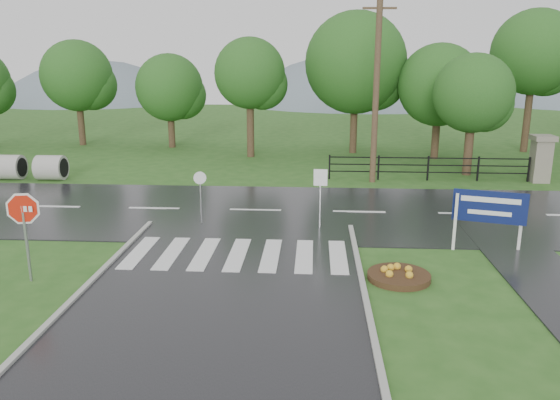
{
  "coord_description": "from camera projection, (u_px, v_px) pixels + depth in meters",
  "views": [
    {
      "loc": [
        2.24,
        -10.28,
        5.74
      ],
      "look_at": [
        1.21,
        6.0,
        1.5
      ],
      "focal_mm": 35.0,
      "sensor_mm": 36.0,
      "label": 1
    }
  ],
  "objects": [
    {
      "name": "stop_sign",
      "position": [
        24.0,
        216.0,
        14.07
      ],
      "size": [
        1.12,
        0.23,
        2.57
      ],
      "color": "#939399",
      "rests_on": "ground"
    },
    {
      "name": "entrance_tree_left",
      "position": [
        473.0,
        94.0,
        26.78
      ],
      "size": [
        3.89,
        3.89,
        6.04
      ],
      "color": "#3D2B1C",
      "rests_on": "ground"
    },
    {
      "name": "main_road",
      "position": [
        255.0,
        211.0,
        21.17
      ],
      "size": [
        90.0,
        8.0,
        0.04
      ],
      "primitive_type": "cube",
      "color": "black",
      "rests_on": "ground"
    },
    {
      "name": "estate_billboard",
      "position": [
        489.0,
        210.0,
        16.51
      ],
      "size": [
        2.08,
        0.64,
        1.88
      ],
      "color": "silver",
      "rests_on": "ground"
    },
    {
      "name": "crosswalk",
      "position": [
        238.0,
        254.0,
        16.33
      ],
      "size": [
        6.5,
        2.8,
        0.02
      ],
      "color": "silver",
      "rests_on": "ground"
    },
    {
      "name": "ground",
      "position": [
        205.0,
        339.0,
        11.51
      ],
      "size": [
        120.0,
        120.0,
        0.0
      ],
      "primitive_type": "plane",
      "color": "#2A581D",
      "rests_on": "ground"
    },
    {
      "name": "fence_west",
      "position": [
        428.0,
        166.0,
        26.31
      ],
      "size": [
        9.58,
        0.08,
        1.2
      ],
      "color": "black",
      "rests_on": "ground"
    },
    {
      "name": "flower_bed",
      "position": [
        399.0,
        275.0,
        14.59
      ],
      "size": [
        1.68,
        1.68,
        0.34
      ],
      "color": "#332111",
      "rests_on": "ground"
    },
    {
      "name": "reg_sign_round",
      "position": [
        200.0,
        190.0,
        19.17
      ],
      "size": [
        0.43,
        0.16,
        1.92
      ],
      "color": "#939399",
      "rests_on": "ground"
    },
    {
      "name": "treeline",
      "position": [
        295.0,
        152.0,
        34.63
      ],
      "size": [
        83.2,
        5.2,
        10.0
      ],
      "color": "#1E5119",
      "rests_on": "ground"
    },
    {
      "name": "utility_pole_east",
      "position": [
        376.0,
        89.0,
        25.08
      ],
      "size": [
        1.53,
        0.29,
        8.57
      ],
      "color": "#473523",
      "rests_on": "ground"
    },
    {
      "name": "reg_sign_small",
      "position": [
        320.0,
        187.0,
        18.6
      ],
      "size": [
        0.47,
        0.06,
        2.11
      ],
      "color": "#939399",
      "rests_on": "ground"
    },
    {
      "name": "hills",
      "position": [
        322.0,
        212.0,
        77.99
      ],
      "size": [
        102.0,
        48.0,
        48.0
      ],
      "color": "slate",
      "rests_on": "ground"
    },
    {
      "name": "pillar_west",
      "position": [
        541.0,
        158.0,
        25.87
      ],
      "size": [
        1.0,
        1.0,
        2.24
      ],
      "color": "gray",
      "rests_on": "ground"
    },
    {
      "name": "walkway",
      "position": [
        542.0,
        276.0,
        14.85
      ],
      "size": [
        2.2,
        11.0,
        0.04
      ],
      "primitive_type": "cube",
      "color": "#28282A",
      "rests_on": "ground"
    }
  ]
}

